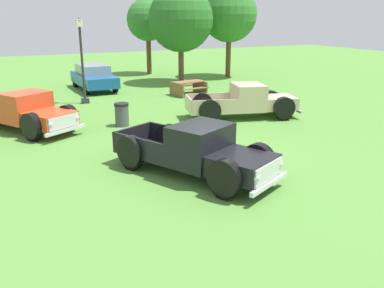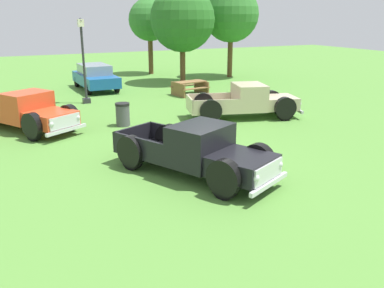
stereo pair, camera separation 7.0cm
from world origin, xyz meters
The scene contains 11 objects.
ground_plane centered at (0.00, 0.00, 0.00)m, with size 80.00×80.00×0.00m, color #548C38.
pickup_truck_foreground centered at (-0.42, -0.86, 0.72)m, with size 3.66×5.18×1.50m.
pickup_truck_behind_left centered at (4.74, 4.50, 0.71)m, with size 5.17×3.05×1.49m.
pickup_truck_behind_right centered at (-4.23, 6.48, 0.72)m, with size 4.00×5.17×1.52m.
sedan_distant_a centered at (0.32, 14.70, 0.79)m, with size 1.95×4.55×1.51m.
lamp_post_near centered at (-1.09, 10.85, 2.22)m, with size 0.36×0.36×4.24m.
picnic_table centered at (4.72, 10.56, 0.49)m, with size 1.99×1.71×0.78m.
trash_can centered at (-0.74, 5.57, 0.48)m, with size 0.59×0.59×0.95m.
oak_tree_east centered at (10.48, 15.78, 4.40)m, with size 3.91×3.91×6.38m.
oak_tree_west centered at (6.22, 14.78, 4.10)m, with size 4.19×4.19×6.20m.
oak_tree_center centered at (5.86, 19.85, 4.00)m, with size 3.14×3.14×5.60m.
Camera 1 is at (-5.48, -10.43, 4.36)m, focal length 38.62 mm.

